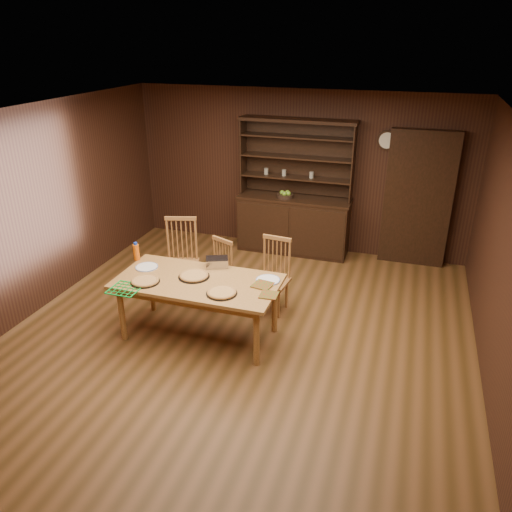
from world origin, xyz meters
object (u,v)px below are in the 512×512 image
(china_hutch, at_px, (294,217))
(chair_left, at_px, (181,255))
(dining_table, at_px, (198,286))
(chair_right, at_px, (274,272))
(juice_bottle, at_px, (136,252))
(chair_center, at_px, (219,271))

(china_hutch, distance_m, chair_left, 2.22)
(dining_table, relative_size, chair_left, 1.72)
(dining_table, bearing_deg, china_hutch, 81.05)
(chair_left, relative_size, chair_right, 1.11)
(chair_right, relative_size, juice_bottle, 4.25)
(dining_table, bearing_deg, juice_bottle, 163.28)
(chair_right, height_order, juice_bottle, chair_right)
(dining_table, xyz_separation_m, chair_right, (0.67, 0.91, -0.14))
(chair_left, height_order, chair_center, chair_left)
(dining_table, height_order, chair_center, chair_center)
(chair_center, xyz_separation_m, juice_bottle, (-0.89, -0.53, 0.38))
(dining_table, distance_m, chair_right, 1.14)
(chair_left, xyz_separation_m, chair_right, (1.33, -0.02, -0.06))
(china_hutch, bearing_deg, juice_bottle, -118.86)
(dining_table, distance_m, chair_left, 1.14)
(juice_bottle, bearing_deg, china_hutch, 61.14)
(dining_table, relative_size, chair_right, 1.90)
(china_hutch, xyz_separation_m, chair_right, (0.22, -1.94, -0.07))
(china_hutch, distance_m, juice_bottle, 2.94)
(china_hutch, bearing_deg, dining_table, -98.95)
(juice_bottle, bearing_deg, chair_left, 64.60)
(dining_table, bearing_deg, chair_left, 125.54)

